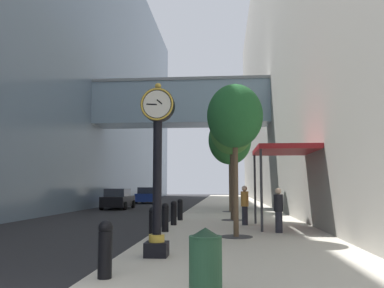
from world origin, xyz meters
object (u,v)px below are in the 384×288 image
bollard_nearest (105,248)px  bollard_fourth (165,217)px  bollard_third (153,223)px  trash_bin (205,261)px  street_tree_near (235,117)px  car_blue_near (148,196)px  street_tree_mid_near (232,131)px  car_black_mid (118,199)px  street_clock (157,160)px  bollard_fifth (174,212)px  street_tree_mid_far (230,140)px  bollard_sixth (180,209)px  pedestrian_by_clock (279,209)px  pedestrian_walking (245,204)px

bollard_nearest → bollard_fourth: bearing=90.0°
bollard_third → trash_bin: bollard_third is taller
street_tree_near → car_blue_near: size_ratio=1.26×
bollard_third → street_tree_mid_near: bearing=71.4°
bollard_nearest → car_black_mid: car_black_mid is taller
street_clock → bollard_fifth: size_ratio=4.03×
bollard_fifth → street_tree_mid_far: 10.53m
car_blue_near → street_tree_near: bearing=-73.3°
trash_bin → car_blue_near: 36.42m
bollard_nearest → car_blue_near: size_ratio=0.26×
bollard_sixth → pedestrian_by_clock: pedestrian_by_clock is taller
street_tree_near → bollard_third: bearing=-155.3°
bollard_fourth → car_black_mid: (-6.31, 16.62, 0.09)m
bollard_fifth → car_black_mid: 15.46m
street_clock → street_tree_mid_far: street_tree_mid_far is taller
trash_bin → street_clock: bearing=111.9°
street_clock → bollard_third: bearing=102.0°
street_tree_mid_near → trash_bin: (-0.68, -13.80, -3.96)m
bollard_nearest → street_tree_mid_near: bearing=78.5°
pedestrian_walking → car_black_mid: 16.71m
bollard_fourth → street_tree_mid_far: 12.80m
bollard_fifth → bollard_nearest: bearing=-90.0°
street_tree_mid_near → pedestrian_by_clock: (1.59, -5.21, -3.64)m
car_black_mid → street_clock: bearing=-72.5°
bollard_third → bollard_fourth: size_ratio=1.00×
pedestrian_by_clock → car_blue_near: pedestrian_by_clock is taller
trash_bin → pedestrian_by_clock: pedestrian_by_clock is taller
trash_bin → car_blue_near: bearing=102.4°
bollard_nearest → car_black_mid: 24.95m
car_blue_near → bollard_nearest: bearing=-80.3°
bollard_sixth → street_tree_mid_far: size_ratio=0.17×
street_tree_mid_far → trash_bin: size_ratio=6.14×
bollard_fifth → street_tree_mid_far: size_ratio=0.17×
bollard_nearest → car_blue_near: 35.03m
street_tree_near → car_black_mid: (-8.91, 17.93, -3.41)m
street_tree_near → car_black_mid: street_tree_near is taller
bollard_fourth → pedestrian_by_clock: 4.21m
bollard_third → bollard_sixth: (0.00, 7.51, 0.00)m
street_clock → street_tree_near: size_ratio=0.82×
bollard_fifth → street_clock: bearing=-85.7°
street_tree_mid_far → pedestrian_by_clock: (1.59, -11.76, -3.92)m
pedestrian_by_clock → pedestrian_walking: bearing=111.5°
car_blue_near → street_tree_mid_near: bearing=-68.7°
car_black_mid → pedestrian_by_clock: bearing=-57.6°
street_clock → trash_bin: bearing=-68.1°
street_tree_mid_near → bollard_third: bearing=-108.6°
bollard_sixth → pedestrian_by_clock: (4.20, -4.97, 0.30)m
bollard_fourth → pedestrian_by_clock: (4.20, 0.04, 0.30)m
street_tree_mid_near → street_clock: bearing=-101.0°
pedestrian_walking → bollard_fourth: bearing=-137.7°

